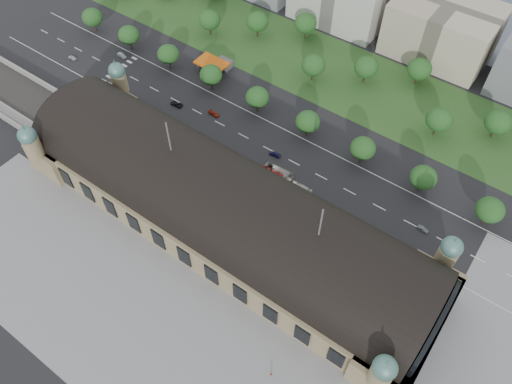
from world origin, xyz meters
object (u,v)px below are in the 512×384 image
Objects in this scene: petrol_station at (219,63)px; bus_east at (296,187)px; parked_car_4 at (185,139)px; parked_car_1 at (159,128)px; traffic_car_0 at (72,58)px; traffic_car_4 at (275,154)px; parked_car_3 at (186,134)px; traffic_car_5 at (423,229)px; parked_car_2 at (135,115)px; traffic_car_3 at (214,114)px; parked_car_6 at (227,157)px; bus_mid at (278,172)px; pedestrian_0 at (271,375)px; parked_car_5 at (157,128)px; parked_car_0 at (115,104)px; bus_west at (274,176)px; traffic_car_1 at (122,55)px; traffic_car_2 at (176,104)px.

petrol_station reaches higher than bus_east.
bus_east is (48.96, 4.15, 0.97)m from parked_car_4.
parked_car_1 is 0.47× the size of bus_east.
traffic_car_4 is at bearing 90.65° from traffic_car_0.
parked_car_3 is 2.71m from parked_car_4.
parked_car_2 is (-119.12, -16.88, 0.12)m from traffic_car_5.
parked_car_6 is at bearing -128.56° from traffic_car_3.
parked_car_3 is 0.41× the size of bus_mid.
parked_car_4 is (75.40, -8.79, 0.05)m from traffic_car_0.
traffic_car_0 is 167.78m from pedestrian_0.
petrol_station reaches higher than parked_car_1.
bus_mid reaches higher than parked_car_2.
parked_car_2 reaches higher than traffic_car_3.
bus_east is (62.12, 6.00, 1.00)m from parked_car_5.
parked_car_0 is at bearing 103.54° from traffic_car_5.
traffic_car_5 is 94.91m from parked_car_4.
parked_car_1 is at bearing 105.24° from traffic_car_5.
traffic_car_4 is 0.94× the size of parked_car_6.
parked_car_5 reaches higher than traffic_car_3.
parked_car_3 is 41.24m from bus_west.
traffic_car_5 is at bearing 63.47° from parked_car_6.
traffic_car_3 is 24.62m from parked_car_6.
traffic_car_1 is at bearing 93.15° from traffic_car_5.
traffic_car_2 is 49.42m from traffic_car_4.
bus_west is at bearing -34.26° from petrol_station.
parked_car_3 is (14.58, -11.01, 0.05)m from traffic_car_2.
bus_east reaches higher than parked_car_5.
parked_car_3 is 0.99× the size of parked_car_4.
bus_mid is 9.63m from bus_east.
traffic_car_2 is 56.29m from bus_mid.
pedestrian_0 is (39.92, -59.95, -0.70)m from bus_west.
traffic_car_5 is (60.54, 1.16, -0.12)m from traffic_car_4.
parked_car_0 is at bearing -57.55° from traffic_car_2.
parked_car_6 is at bearing 98.94° from bus_mid.
traffic_car_0 is at bearing 98.32° from traffic_car_5.
bus_east is at bearing 123.83° from pedestrian_0.
petrol_station reaches higher than bus_west.
parked_car_3 is at bearing 91.70° from bus_west.
traffic_car_0 is 63.15m from parked_car_5.
petrol_station is 2.36× the size of parked_car_1.
parked_car_2 is at bearing -109.13° from parked_car_4.
parked_car_3 is 20.89m from parked_car_6.
bus_mid is at bearing 80.58° from traffic_car_2.
parked_car_1 is 52.42m from bus_west.
parked_car_4 is at bearing 57.99° from parked_car_2.
parked_car_4 is 13.28m from parked_car_5.
parked_car_0 is 0.34× the size of bus_mid.
traffic_car_3 is at bearing -55.63° from petrol_station.
parked_car_3 is at bearing 90.93° from bus_east.
traffic_car_3 is 41.00m from bus_mid.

